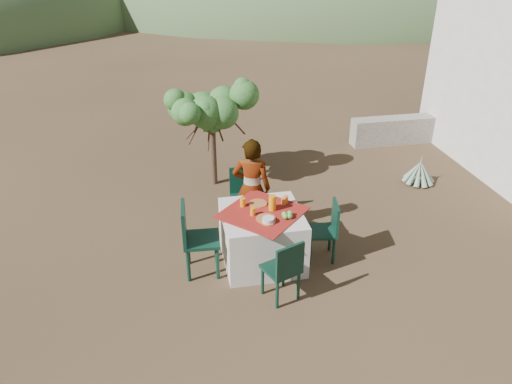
# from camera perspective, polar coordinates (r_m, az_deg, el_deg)

# --- Properties ---
(ground) EXTENTS (160.00, 160.00, 0.00)m
(ground) POSITION_cam_1_polar(r_m,az_deg,el_deg) (7.03, 3.14, -6.81)
(ground) COLOR #362718
(ground) RESTS_ON ground
(table) EXTENTS (1.30, 1.30, 0.76)m
(table) POSITION_cam_1_polar(r_m,az_deg,el_deg) (6.64, 0.71, -5.15)
(table) COLOR silver
(table) RESTS_ON ground
(chair_far) EXTENTS (0.42, 0.42, 0.86)m
(chair_far) POSITION_cam_1_polar(r_m,az_deg,el_deg) (7.47, -1.42, -0.15)
(chair_far) COLOR black
(chair_far) RESTS_ON ground
(chair_near) EXTENTS (0.50, 0.50, 0.83)m
(chair_near) POSITION_cam_1_polar(r_m,az_deg,el_deg) (5.94, 3.27, -8.71)
(chair_near) COLOR black
(chair_near) RESTS_ON ground
(chair_left) EXTENTS (0.49, 0.49, 0.99)m
(chair_left) POSITION_cam_1_polar(r_m,az_deg,el_deg) (6.39, -7.03, -5.04)
(chair_left) COLOR black
(chair_left) RESTS_ON ground
(chair_right) EXTENTS (0.45, 0.45, 0.84)m
(chair_right) POSITION_cam_1_polar(r_m,az_deg,el_deg) (6.72, 8.09, -4.10)
(chair_right) COLOR black
(chair_right) RESTS_ON ground
(person) EXTENTS (0.63, 0.51, 1.49)m
(person) POSITION_cam_1_polar(r_m,az_deg,el_deg) (7.04, -0.50, 0.41)
(person) COLOR #8C6651
(person) RESTS_ON ground
(shrub_tree) EXTENTS (1.37, 1.34, 1.61)m
(shrub_tree) POSITION_cam_1_polar(r_m,az_deg,el_deg) (8.40, -4.78, 8.94)
(shrub_tree) COLOR #4E3727
(shrub_tree) RESTS_ON ground
(agave) EXTENTS (0.55, 0.56, 0.59)m
(agave) POSITION_cam_1_polar(r_m,az_deg,el_deg) (9.21, 18.15, 2.14)
(agave) COLOR gray
(agave) RESTS_ON ground
(stone_wall) EXTENTS (2.60, 0.35, 0.55)m
(stone_wall) POSITION_cam_1_polar(r_m,az_deg,el_deg) (10.97, 17.40, 6.88)
(stone_wall) COLOR gray
(stone_wall) RESTS_ON ground
(plate_far) EXTENTS (0.25, 0.25, 0.01)m
(plate_far) POSITION_cam_1_polar(r_m,az_deg,el_deg) (6.61, 0.22, -1.32)
(plate_far) COLOR brown
(plate_far) RESTS_ON table
(plate_near) EXTENTS (0.25, 0.25, 0.01)m
(plate_near) POSITION_cam_1_polar(r_m,az_deg,el_deg) (6.28, 1.15, -3.05)
(plate_near) COLOR brown
(plate_near) RESTS_ON table
(glass_far) EXTENTS (0.07, 0.07, 0.12)m
(glass_far) POSITION_cam_1_polar(r_m,az_deg,el_deg) (6.54, -1.52, -1.18)
(glass_far) COLOR orange
(glass_far) RESTS_ON table
(glass_near) EXTENTS (0.06, 0.06, 0.10)m
(glass_near) POSITION_cam_1_polar(r_m,az_deg,el_deg) (6.34, -0.39, -2.25)
(glass_near) COLOR orange
(glass_near) RESTS_ON table
(juice_pitcher) EXTENTS (0.10, 0.10, 0.21)m
(juice_pitcher) POSITION_cam_1_polar(r_m,az_deg,el_deg) (6.43, 1.88, -1.25)
(juice_pitcher) COLOR orange
(juice_pitcher) RESTS_ON table
(bowl_plate) EXTENTS (0.18, 0.18, 0.01)m
(bowl_plate) POSITION_cam_1_polar(r_m,az_deg,el_deg) (6.21, 1.40, -3.45)
(bowl_plate) COLOR brown
(bowl_plate) RESTS_ON table
(white_bowl) EXTENTS (0.15, 0.15, 0.06)m
(white_bowl) POSITION_cam_1_polar(r_m,az_deg,el_deg) (6.20, 1.40, -3.19)
(white_bowl) COLOR silver
(white_bowl) RESTS_ON bowl_plate
(jar_left) EXTENTS (0.06, 0.06, 0.10)m
(jar_left) POSITION_cam_1_polar(r_m,az_deg,el_deg) (6.59, 3.16, -1.07)
(jar_left) COLOR orange
(jar_left) RESTS_ON table
(jar_right) EXTENTS (0.07, 0.07, 0.10)m
(jar_right) POSITION_cam_1_polar(r_m,az_deg,el_deg) (6.63, 3.42, -0.84)
(jar_right) COLOR orange
(jar_right) RESTS_ON table
(napkin_holder) EXTENTS (0.07, 0.05, 0.09)m
(napkin_holder) POSITION_cam_1_polar(r_m,az_deg,el_deg) (6.52, 1.85, -1.39)
(napkin_holder) COLOR silver
(napkin_holder) RESTS_ON table
(fruit_cluster) EXTENTS (0.15, 0.14, 0.07)m
(fruit_cluster) POSITION_cam_1_polar(r_m,az_deg,el_deg) (6.31, 3.60, -2.65)
(fruit_cluster) COLOR #539B38
(fruit_cluster) RESTS_ON table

